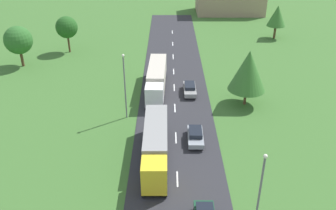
% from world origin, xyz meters
% --- Properties ---
extents(truck_second, '(2.55, 12.20, 3.61)m').
position_xyz_m(truck_second, '(-2.27, 33.45, 2.14)').
color(truck_second, yellow).
rests_on(truck_second, road).
extents(truck_third, '(2.83, 12.60, 3.57)m').
position_xyz_m(truck_third, '(-2.64, 50.63, 2.11)').
color(truck_third, white).
rests_on(truck_third, road).
extents(car_fourth, '(1.86, 4.32, 1.43)m').
position_xyz_m(car_fourth, '(2.27, 37.12, 0.81)').
color(car_fourth, '#8C939E').
rests_on(car_fourth, road).
extents(car_fifth, '(1.79, 4.51, 1.41)m').
position_xyz_m(car_fifth, '(2.26, 49.67, 0.81)').
color(car_fifth, gray).
rests_on(car_fifth, road).
extents(lamppost_second, '(0.36, 0.36, 7.88)m').
position_xyz_m(lamppost_second, '(6.44, 23.79, 4.41)').
color(lamppost_second, slate).
rests_on(lamppost_second, ground).
extents(lamppost_third, '(0.36, 0.36, 8.80)m').
position_xyz_m(lamppost_third, '(-6.37, 42.72, 4.88)').
color(lamppost_third, slate).
rests_on(lamppost_third, ground).
extents(tree_oak, '(3.83, 3.83, 6.85)m').
position_xyz_m(tree_oak, '(21.52, 75.85, 4.71)').
color(tree_oak, '#513823').
rests_on(tree_oak, ground).
extents(tree_birch, '(5.09, 5.09, 7.89)m').
position_xyz_m(tree_birch, '(9.79, 46.40, 5.09)').
color(tree_birch, '#513823').
rests_on(tree_birch, ground).
extents(tree_maple, '(4.04, 4.04, 6.83)m').
position_xyz_m(tree_maple, '(-19.74, 67.44, 4.79)').
color(tree_maple, '#513823').
rests_on(tree_maple, ground).
extents(tree_pine, '(4.74, 4.74, 7.04)m').
position_xyz_m(tree_pine, '(-26.20, 60.42, 4.65)').
color(tree_pine, '#513823').
rests_on(tree_pine, ground).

